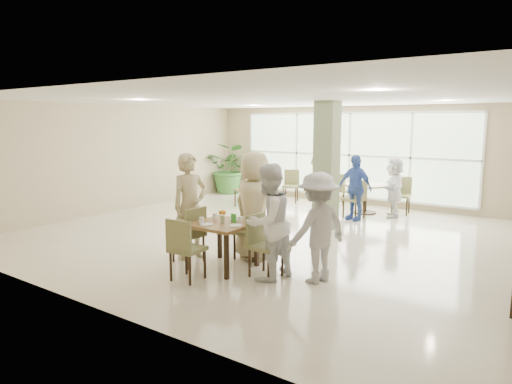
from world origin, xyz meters
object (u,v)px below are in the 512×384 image
Objects in this scene: round_table_right at (365,192)px; adult_a at (355,187)px; teen_far at (254,206)px; teen_standing at (318,228)px; adult_b at (394,187)px; potted_plant at (230,168)px; teen_right at (268,222)px; main_table at (223,229)px; round_table_left at (263,182)px; adult_standing at (319,173)px; teen_left at (190,206)px.

adult_a is at bearing -83.21° from round_table_right.
round_table_right is at bearing 110.14° from adult_a.
teen_standing is at bearing 173.46° from teen_far.
adult_b is at bearing -154.23° from teen_standing.
potted_plant is 8.48m from teen_right.
adult_b reaches higher than main_table.
adult_b reaches higher than round_table_left.
round_table_left is at bearing 38.21° from adult_standing.
teen_far is at bearing -26.83° from adult_b.
adult_standing reaches higher than adult_a.
round_table_left is (-2.91, 5.43, -0.06)m from main_table.
teen_far is (0.11, 0.72, 0.27)m from main_table.
adult_standing reaches higher than round_table_right.
potted_plant is 0.95× the size of teen_right.
round_table_right is at bearing -146.35° from teen_standing.
round_table_left is at bearing -104.92° from adult_b.
adult_a is at bearing -144.67° from teen_standing.
teen_left is at bearing -56.89° from potted_plant.
adult_standing is (3.35, -0.10, 0.08)m from potted_plant.
main_table is at bearing -61.79° from round_table_left.
adult_b is at bearing 178.19° from adult_standing.
main_table is 0.78× the size of round_table_left.
teen_far is at bearing -90.33° from round_table_right.
teen_standing is at bearing 11.62° from main_table.
potted_plant is 0.89× the size of teen_far.
adult_standing is at bearing 103.41° from main_table.
adult_standing is (-0.66, 6.05, -0.01)m from teen_left.
adult_a reaches higher than round_table_right.
main_table is 0.51× the size of teen_left.
main_table is 5.65m from round_table_right.
teen_far is at bearing -48.32° from potted_plant.
adult_standing reaches higher than teen_right.
teen_far reaches higher than potted_plant.
teen_left reaches higher than teen_standing.
teen_left is (-0.81, 0.11, 0.26)m from main_table.
adult_b is (0.79, 4.89, -0.19)m from teen_far.
adult_b is at bearing 2.68° from round_table_left.
teen_right reaches higher than adult_a.
teen_right is at bearing 122.20° from adult_standing.
potted_plant is at bearing -129.72° from teen_right.
adult_standing is (-2.38, 0.55, 0.16)m from adult_b.
teen_far is at bearing -57.29° from round_table_left.
teen_right is (1.70, -0.12, -0.04)m from teen_left.
main_table is 0.53× the size of teen_right.
adult_standing is (-1.47, 6.16, 0.25)m from main_table.
round_table_left is 3.26m from adult_a.
main_table is at bearing -91.42° from round_table_right.
potted_plant is 0.91× the size of teen_left.
adult_standing is at bearing -151.15° from teen_right.
teen_far is at bearing 81.17° from main_table.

